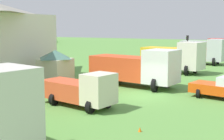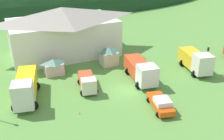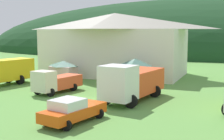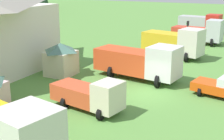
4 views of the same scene
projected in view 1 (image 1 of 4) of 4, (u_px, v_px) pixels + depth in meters
The scene contains 10 objects.
ground_plane at pixel (141, 97), 23.63m from camera, with size 200.00×200.00×0.00m, color #5B9342.
play_shed_cream at pixel (56, 66), 28.85m from camera, with size 2.89×2.56×3.09m.
light_truck_cream at pixel (81, 90), 20.53m from camera, with size 3.06×5.67×2.34m.
heavy_rig_white at pixel (137, 67), 27.35m from camera, with size 4.07×8.25×3.32m.
heavy_rig_striped at pixel (175, 57), 35.46m from camera, with size 4.13×7.35×3.52m.
tow_truck_silver at pixel (202, 52), 43.30m from camera, with size 3.62×7.00×3.49m.
crane_truck_red at pixel (203, 47), 52.50m from camera, with size 3.74×7.05×3.22m.
traffic_light_east at pixel (187, 50), 35.80m from camera, with size 0.20×0.32×4.19m.
traffic_cone_near_pickup at pixel (140, 132), 15.80m from camera, with size 0.36×0.36×0.49m, color orange.
traffic_cone_mid_row at pixel (114, 84), 28.85m from camera, with size 0.36×0.36×0.61m, color orange.
Camera 1 is at (-21.59, -8.55, 5.27)m, focal length 50.53 mm.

